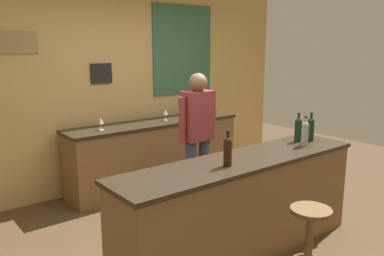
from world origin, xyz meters
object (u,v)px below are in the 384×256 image
wine_bottle_c (298,129)px  wine_bottle_d (311,128)px  coffee_mug (214,110)px  bartender (198,133)px  wine_glass_b (165,113)px  wine_bottle_a (228,150)px  wine_glass_a (101,121)px  bar_stool (309,235)px  wine_bottle_b (305,133)px  wine_glass_c (199,109)px

wine_bottle_c → wine_bottle_d: 0.14m
wine_bottle_d → coffee_mug: (0.43, 2.04, -0.11)m
bartender → wine_glass_b: 1.07m
wine_bottle_a → wine_glass_b: size_ratio=1.97×
wine_bottle_a → wine_glass_a: wine_bottle_a is taller
wine_bottle_c → bar_stool: bearing=-137.8°
wine_bottle_d → wine_bottle_a: bearing=-175.7°
wine_bottle_b → wine_bottle_c: size_ratio=1.00×
bar_stool → coffee_mug: coffee_mug is taller
wine_bottle_b → wine_bottle_d: 0.24m
wine_bottle_d → wine_glass_b: (-0.49, 2.01, -0.05)m
wine_glass_a → wine_bottle_a: bearing=-85.5°
wine_glass_a → wine_glass_b: same height
bar_stool → wine_bottle_b: wine_bottle_b is taller
bartender → wine_glass_a: 1.23m
wine_bottle_a → wine_bottle_c: bearing=8.1°
bar_stool → wine_glass_b: size_ratio=4.39×
wine_glass_a → wine_bottle_b: bearing=-58.8°
wine_glass_b → wine_glass_c: bearing=-9.2°
wine_bottle_a → wine_bottle_d: size_ratio=1.00×
wine_bottle_b → coffee_mug: size_ratio=2.45×
wine_bottle_a → bar_stool: bearing=-67.0°
bar_stool → wine_bottle_d: bearing=36.2°
bartender → wine_glass_a: bearing=125.8°
bar_stool → wine_bottle_d: size_ratio=2.22×
wine_glass_b → coffee_mug: (0.92, 0.03, -0.06)m
wine_bottle_c → wine_glass_a: 2.33m
wine_bottle_b → wine_glass_b: 2.11m
wine_bottle_d → wine_glass_a: bearing=126.7°
wine_bottle_a → wine_bottle_c: size_ratio=1.00×
wine_bottle_b → bar_stool: bearing=-140.5°
wine_bottle_d → coffee_mug: wine_bottle_d is taller
bartender → coffee_mug: 1.59m
coffee_mug → wine_bottle_b: bearing=-107.1°
wine_bottle_c → wine_glass_c: (0.17, 1.85, -0.05)m
bartender → wine_glass_c: (0.79, 0.95, 0.07)m
wine_glass_c → bar_stool: bearing=-111.8°
wine_glass_b → wine_bottle_b: bearing=-82.8°
wine_bottle_a → wine_bottle_b: same height
wine_bottle_d → wine_glass_c: wine_bottle_d is taller
wine_glass_a → coffee_mug: bearing=2.0°
wine_bottle_b → wine_glass_a: bearing=121.2°
bartender → wine_bottle_b: 1.19m
bartender → wine_bottle_d: 1.24m
wine_bottle_a → coffee_mug: bearing=50.9°
wine_bottle_b → wine_bottle_c: same height
wine_bottle_c → coffee_mug: bearing=74.2°
bar_stool → bartender: bearing=80.8°
wine_bottle_c → wine_glass_c: size_ratio=1.97×
wine_bottle_d → coffee_mug: size_ratio=2.45×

